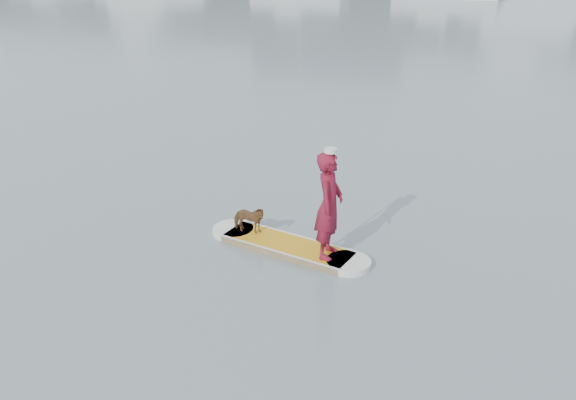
% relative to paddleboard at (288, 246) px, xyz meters
% --- Properties ---
extents(ground, '(140.00, 140.00, 0.00)m').
position_rel_paddleboard_xyz_m(ground, '(-1.66, -3.30, -0.06)').
color(ground, slate).
rests_on(ground, ground).
extents(paddleboard, '(3.23, 1.40, 0.12)m').
position_rel_paddleboard_xyz_m(paddleboard, '(0.00, 0.00, 0.00)').
color(paddleboard, orange).
rests_on(paddleboard, ground).
extents(paddler, '(0.47, 0.71, 1.94)m').
position_rel_paddleboard_xyz_m(paddler, '(0.81, -0.20, 1.03)').
color(paddler, maroon).
rests_on(paddler, paddleboard).
extents(white_cap, '(0.22, 0.22, 0.07)m').
position_rel_paddleboard_xyz_m(white_cap, '(0.81, -0.20, 2.04)').
color(white_cap, silver).
rests_on(white_cap, paddler).
extents(dog, '(0.66, 0.30, 0.56)m').
position_rel_paddleboard_xyz_m(dog, '(-0.85, 0.21, 0.34)').
color(dog, brown).
rests_on(dog, paddleboard).
extents(paddle, '(0.10, 0.30, 2.00)m').
position_rel_paddleboard_xyz_m(paddle, '(0.69, 0.08, 0.74)').
color(paddle, black).
rests_on(paddle, ground).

